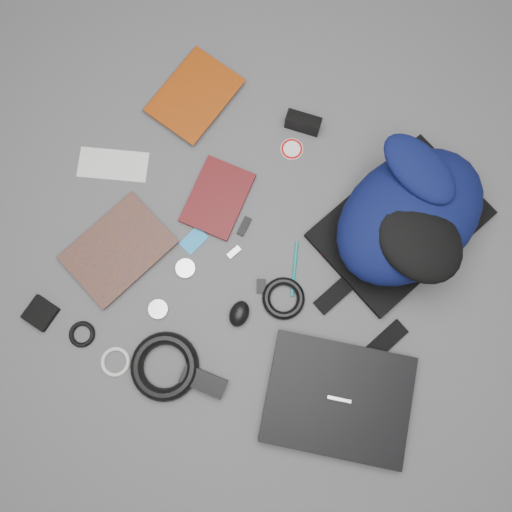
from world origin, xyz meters
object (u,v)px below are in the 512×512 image
at_px(pouch, 41,313).
at_px(comic_book, 95,224).
at_px(dvd_case, 218,198).
at_px(mouse, 239,314).
at_px(laptop, 338,398).
at_px(power_brick, 204,381).
at_px(backpack, 410,216).
at_px(compact_camera, 303,123).
at_px(textbook_red, 169,78).

bearing_deg(pouch, comic_book, 86.28).
distance_m(dvd_case, mouse, 0.35).
relative_size(laptop, pouch, 5.01).
relative_size(laptop, power_brick, 3.09).
height_order(laptop, pouch, laptop).
height_order(dvd_case, power_brick, power_brick).
relative_size(comic_book, pouch, 3.70).
xyz_separation_m(backpack, compact_camera, (-0.38, 0.16, -0.08)).
xyz_separation_m(power_brick, pouch, (-0.50, -0.03, -0.01)).
bearing_deg(backpack, dvd_case, -139.65).
height_order(dvd_case, compact_camera, compact_camera).
distance_m(backpack, power_brick, 0.72).
xyz_separation_m(textbook_red, mouse, (0.50, -0.56, 0.01)).
bearing_deg(pouch, backpack, 38.92).
bearing_deg(laptop, dvd_case, 132.05).
xyz_separation_m(textbook_red, dvd_case, (0.30, -0.28, -0.01)).
bearing_deg(textbook_red, comic_book, -77.24).
height_order(textbook_red, dvd_case, textbook_red).
relative_size(laptop, textbook_red, 1.47).
bearing_deg(mouse, backpack, 50.05).
distance_m(compact_camera, pouch, 0.94).
bearing_deg(power_brick, textbook_red, 119.99).
bearing_deg(compact_camera, laptop, -66.28).
bearing_deg(comic_book, power_brick, -7.30).
distance_m(mouse, power_brick, 0.21).
distance_m(textbook_red, comic_book, 0.50).
distance_m(mouse, pouch, 0.56).
relative_size(comic_book, dvd_case, 1.31).
relative_size(dvd_case, power_brick, 1.74).
bearing_deg(power_brick, laptop, 15.22).
bearing_deg(power_brick, compact_camera, 91.52).
distance_m(laptop, compact_camera, 0.80).
height_order(dvd_case, mouse, mouse).
relative_size(backpack, mouse, 6.72).
distance_m(backpack, pouch, 1.06).
height_order(mouse, pouch, mouse).
bearing_deg(mouse, compact_camera, 92.66).
bearing_deg(mouse, pouch, -159.28).
bearing_deg(dvd_case, comic_book, -144.23).
bearing_deg(comic_book, textbook_red, 112.87).
relative_size(laptop, compact_camera, 3.68).
xyz_separation_m(backpack, power_brick, (-0.32, -0.64, -0.09)).
height_order(laptop, textbook_red, laptop).
bearing_deg(textbook_red, power_brick, -45.83).
relative_size(laptop, mouse, 5.13).
bearing_deg(dvd_case, textbook_red, 135.04).
xyz_separation_m(backpack, comic_book, (-0.81, -0.37, -0.09)).
xyz_separation_m(dvd_case, pouch, (-0.31, -0.51, 0.00)).
relative_size(textbook_red, pouch, 3.40).
bearing_deg(compact_camera, power_brick, -93.00).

